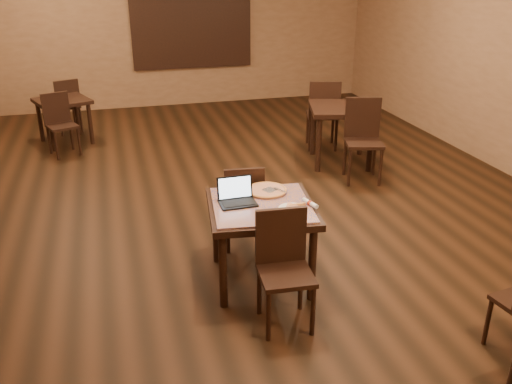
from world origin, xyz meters
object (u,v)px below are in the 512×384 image
object	(u,v)px
pizza_pan	(267,192)
other_table_a	(342,116)
tiled_table	(261,215)
other_table_b_chair_near	(60,120)
other_table_b_chair_far	(67,103)
laptop	(236,196)
chair_main_near	(283,261)
other_table_b	(63,107)
other_table_a_chair_near	(363,135)
chair_main_far	(243,202)
other_table_a_chair_far	(323,111)

from	to	relation	value
pizza_pan	other_table_a	world-z (taller)	other_table_a
tiled_table	other_table_b_chair_near	distance (m)	4.63
other_table_b_chair_near	other_table_b_chair_far	xyz separation A→B (m)	(0.06, 1.08, 0.00)
laptop	pizza_pan	distance (m)	0.35
chair_main_near	other_table_b	distance (m)	5.69
laptop	other_table_a_chair_near	distance (m)	2.95
other_table_b_chair_near	tiled_table	bearing A→B (deg)	-86.13
other_table_a_chair_near	other_table_b	bearing A→B (deg)	160.99
tiled_table	other_table_b_chair_far	xyz separation A→B (m)	(-1.88, 5.28, -0.14)
laptop	other_table_b_chair_near	distance (m)	4.46
chair_main_near	chair_main_far	size ratio (longest dim) A/B	1.05
chair_main_far	other_table_b_chair_near	bearing A→B (deg)	-55.48
other_table_b	other_table_a_chair_far	bearing A→B (deg)	-40.91
other_table_a_chair_near	other_table_a_chair_far	bearing A→B (deg)	107.71
other_table_b_chair_near	other_table_b_chair_far	size ratio (longest dim) A/B	1.00
laptop	other_table_a	xyz separation A→B (m)	(2.16, 2.61, -0.13)
other_table_a	chair_main_far	bearing A→B (deg)	-117.90
pizza_pan	other_table_b_chair_near	xyz separation A→B (m)	(-2.05, 3.96, -0.25)
laptop	tiled_table	bearing A→B (deg)	-27.82
other_table_a	other_table_b	xyz separation A→B (m)	(-3.86, 2.04, -0.10)
chair_main_far	other_table_a_chair_far	distance (m)	3.34
laptop	other_table_b	size ratio (longest dim) A/B	0.33
chair_main_far	pizza_pan	world-z (taller)	chair_main_far
pizza_pan	other_table_a_chair_far	size ratio (longest dim) A/B	0.32
other_table_a	other_table_b_chair_far	world-z (taller)	other_table_b_chair_far
tiled_table	chair_main_far	size ratio (longest dim) A/B	1.14
chair_main_near	pizza_pan	size ratio (longest dim) A/B	2.73
tiled_table	pizza_pan	size ratio (longest dim) A/B	2.95
other_table_a_chair_near	other_table_b_chair_far	bearing A→B (deg)	155.72
other_table_a	other_table_b_chair_near	bearing A→B (deg)	174.39
laptop	other_table_b	distance (m)	4.95
chair_main_near	chair_main_far	xyz separation A→B (m)	(-0.01, 1.24, -0.03)
other_table_a_chair_near	other_table_b	size ratio (longest dim) A/B	1.11
tiled_table	laptop	bearing A→B (deg)	160.49
other_table_a_chair_near	other_table_b_chair_near	distance (m)	4.46
laptop	other_table_b	bearing A→B (deg)	109.05
other_table_a	other_table_a_chair_near	xyz separation A→B (m)	(0.03, -0.63, -0.08)
other_table_a	other_table_a_chair_near	size ratio (longest dim) A/B	1.01
tiled_table	other_table_b	world-z (taller)	tiled_table
laptop	other_table_b_chair_near	size ratio (longest dim) A/B	0.35
other_table_a_chair_far	other_table_b	bearing A→B (deg)	-4.67
laptop	pizza_pan	world-z (taller)	laptop
other_table_a	other_table_a_chair_near	bearing A→B (deg)	-72.29
chair_main_near	pizza_pan	world-z (taller)	chair_main_near
chair_main_far	other_table_b_chair_far	xyz separation A→B (m)	(-1.87, 4.66, 0.01)
chair_main_near	pizza_pan	xyz separation A→B (m)	(0.11, 0.86, 0.23)
other_table_a_chair_near	other_table_a_chair_far	size ratio (longest dim) A/B	1.00
other_table_b	tiled_table	bearing A→B (deg)	-88.94
tiled_table	other_table_a_chair_near	xyz separation A→B (m)	(1.98, 2.08, -0.05)
laptop	other_table_a_chair_far	size ratio (longest dim) A/B	0.30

